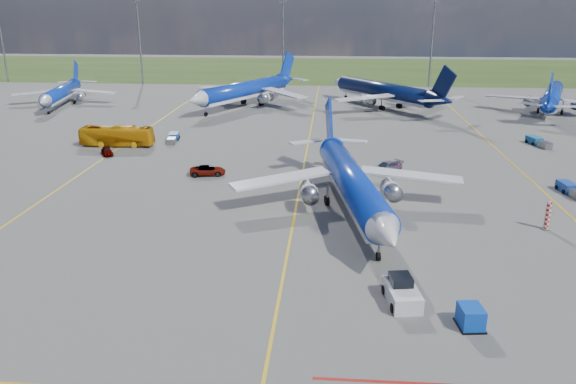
# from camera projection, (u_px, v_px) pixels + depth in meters

# --- Properties ---
(ground) EXTENTS (400.00, 400.00, 0.00)m
(ground) POSITION_uv_depth(u_px,v_px,m) (287.00, 254.00, 51.99)
(ground) COLOR #575755
(ground) RESTS_ON ground
(grass_strip) EXTENTS (400.00, 80.00, 0.01)m
(grass_strip) POSITION_uv_depth(u_px,v_px,m) (322.00, 69.00, 193.57)
(grass_strip) COLOR #2D4719
(grass_strip) RESTS_ON ground
(taxiway_lines) EXTENTS (60.25, 160.00, 0.02)m
(taxiway_lines) POSITION_uv_depth(u_px,v_px,m) (304.00, 169.00, 78.12)
(taxiway_lines) COLOR gold
(taxiway_lines) RESTS_ON ground
(floodlight_masts) EXTENTS (202.20, 0.50, 22.70)m
(floodlight_masts) POSITION_uv_depth(u_px,v_px,m) (357.00, 39.00, 151.03)
(floodlight_masts) COLOR slate
(floodlight_masts) RESTS_ON ground
(warning_post) EXTENTS (0.50, 0.50, 3.00)m
(warning_post) POSITION_uv_depth(u_px,v_px,m) (548.00, 215.00, 57.13)
(warning_post) COLOR red
(warning_post) RESTS_ON ground
(bg_jet_nw) EXTENTS (29.59, 35.76, 8.38)m
(bg_jet_nw) POSITION_uv_depth(u_px,v_px,m) (63.00, 105.00, 126.39)
(bg_jet_nw) COLOR #0C30B3
(bg_jet_nw) RESTS_ON ground
(bg_jet_nnw) EXTENTS (45.86, 49.81, 10.52)m
(bg_jet_nnw) POSITION_uv_depth(u_px,v_px,m) (245.00, 107.00, 124.88)
(bg_jet_nnw) COLOR #0C30B3
(bg_jet_nnw) RESTS_ON ground
(bg_jet_n) EXTENTS (47.97, 49.95, 10.41)m
(bg_jet_n) POSITION_uv_depth(u_px,v_px,m) (382.00, 107.00, 123.92)
(bg_jet_n) COLOR #07123D
(bg_jet_n) RESTS_ON ground
(bg_jet_ne) EXTENTS (39.68, 44.38, 9.56)m
(bg_jet_ne) POSITION_uv_depth(u_px,v_px,m) (550.00, 112.00, 118.94)
(bg_jet_ne) COLOR #0C30B3
(bg_jet_ne) RESTS_ON ground
(main_airliner) EXTENTS (34.51, 41.82, 9.83)m
(main_airliner) POSITION_uv_depth(u_px,v_px,m) (351.00, 211.00, 62.43)
(main_airliner) COLOR #0C30B3
(main_airliner) RESTS_ON ground
(pushback_tug) EXTENTS (2.83, 6.06, 2.01)m
(pushback_tug) POSITION_uv_depth(u_px,v_px,m) (402.00, 292.00, 43.42)
(pushback_tug) COLOR silver
(pushback_tug) RESTS_ON ground
(uld_container) EXTENTS (1.80, 2.15, 1.59)m
(uld_container) POSITION_uv_depth(u_px,v_px,m) (471.00, 317.00, 40.07)
(uld_container) COLOR blue
(uld_container) RESTS_ON ground
(apron_bus) EXTENTS (11.79, 2.84, 3.28)m
(apron_bus) POSITION_uv_depth(u_px,v_px,m) (117.00, 136.00, 90.34)
(apron_bus) COLOR orange
(apron_bus) RESTS_ON ground
(service_car_a) EXTENTS (3.02, 3.77, 1.20)m
(service_car_a) POSITION_uv_depth(u_px,v_px,m) (107.00, 151.00, 85.23)
(service_car_a) COLOR #999999
(service_car_a) RESTS_ON ground
(service_car_b) EXTENTS (5.08, 3.04, 1.32)m
(service_car_b) POSITION_uv_depth(u_px,v_px,m) (208.00, 170.00, 75.32)
(service_car_b) COLOR #999999
(service_car_b) RESTS_ON ground
(service_car_c) EXTENTS (4.98, 4.37, 1.38)m
(service_car_c) POSITION_uv_depth(u_px,v_px,m) (387.00, 167.00, 76.84)
(service_car_c) COLOR #999999
(service_car_c) RESTS_ON ground
(baggage_tug_w) EXTENTS (2.05, 5.39, 1.18)m
(baggage_tug_w) POSITION_uv_depth(u_px,v_px,m) (571.00, 190.00, 67.91)
(baggage_tug_w) COLOR #1B44A4
(baggage_tug_w) RESTS_ON ground
(baggage_tug_c) EXTENTS (2.04, 5.32, 1.16)m
(baggage_tug_c) POSITION_uv_depth(u_px,v_px,m) (173.00, 138.00, 93.75)
(baggage_tug_c) COLOR #174A8C
(baggage_tug_c) RESTS_ON ground
(baggage_tug_e) EXTENTS (2.81, 5.52, 1.20)m
(baggage_tug_e) POSITION_uv_depth(u_px,v_px,m) (538.00, 142.00, 90.94)
(baggage_tug_e) COLOR #1A639D
(baggage_tug_e) RESTS_ON ground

